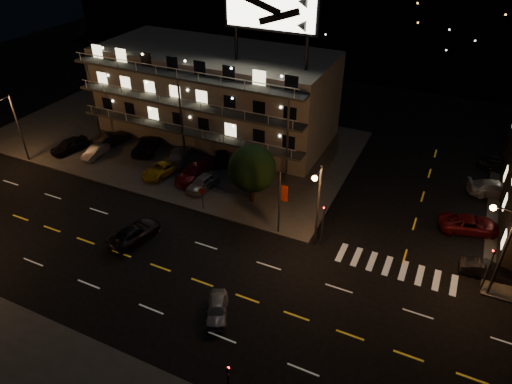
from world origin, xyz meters
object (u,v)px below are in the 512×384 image
at_px(road_car_west, 135,232).
at_px(road_car_east, 217,309).
at_px(lot_car_4, 202,182).
at_px(tree, 252,170).
at_px(lot_car_2, 162,169).
at_px(lot_car_7, 179,155).
at_px(side_car_0, 486,270).

bearing_deg(road_car_west, road_car_east, 168.69).
bearing_deg(road_car_east, road_car_west, 132.73).
bearing_deg(road_car_west, lot_car_4, -86.59).
height_order(tree, lot_car_4, tree).
relative_size(lot_car_2, lot_car_4, 1.15).
distance_m(lot_car_7, road_car_west, 13.77).
height_order(side_car_0, road_car_east, side_car_0).
relative_size(tree, lot_car_4, 1.47).
bearing_deg(tree, road_car_west, -125.68).
xyz_separation_m(lot_car_2, side_car_0, (32.46, -1.80, -0.16)).
height_order(tree, side_car_0, tree).
relative_size(tree, side_car_0, 1.54).
distance_m(tree, lot_car_4, 6.30).
bearing_deg(tree, road_car_east, -74.19).
xyz_separation_m(road_car_east, road_car_west, (-10.89, 4.51, 0.08)).
distance_m(lot_car_2, lot_car_7, 3.18).
xyz_separation_m(tree, lot_car_7, (-10.92, 3.56, -2.84)).
bearing_deg(lot_car_2, side_car_0, 7.79).
relative_size(lot_car_4, road_car_east, 1.15).
height_order(tree, road_car_east, tree).
xyz_separation_m(lot_car_2, lot_car_4, (5.38, -0.48, 0.04)).
height_order(lot_car_4, road_car_east, lot_car_4).
relative_size(lot_car_7, road_car_west, 1.02).
relative_size(lot_car_4, lot_car_7, 0.81).
height_order(road_car_east, road_car_west, road_car_west).
bearing_deg(lot_car_4, lot_car_2, -177.49).
xyz_separation_m(tree, side_car_0, (21.48, -1.42, -3.08)).
distance_m(lot_car_2, road_car_west, 10.79).
bearing_deg(lot_car_4, lot_car_7, 153.10).
relative_size(lot_car_4, road_car_west, 0.82).
relative_size(lot_car_2, lot_car_7, 0.93).
bearing_deg(side_car_0, road_car_east, 121.65).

